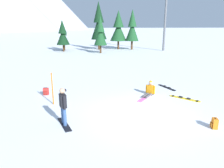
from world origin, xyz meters
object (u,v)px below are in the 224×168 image
object	(u,v)px
pine_tree_broad	(99,24)
loose_snowboard_far_spare	(167,87)
backpack_orange	(214,123)
ski_lift_tower	(166,10)
pine_tree_tall	(118,28)
snowboarder_midground	(149,91)
snowboarder_foreground	(63,106)
backpack_red	(46,91)
pine_tree_young	(64,36)
pine_tree_twin	(63,34)
loose_snowboard_near_left	(185,98)
pine_tree_slender	(132,28)
pine_tree_leaning	(100,33)
trail_marker_pole	(52,89)

from	to	relation	value
pine_tree_broad	loose_snowboard_far_spare	bearing A→B (deg)	-84.94
backpack_orange	ski_lift_tower	bearing A→B (deg)	72.08
loose_snowboard_far_spare	pine_tree_tall	size ratio (longest dim) A/B	0.26
snowboarder_midground	snowboarder_foreground	bearing A→B (deg)	-146.29
backpack_red	pine_tree_young	world-z (taller)	pine_tree_young
pine_tree_twin	pine_tree_tall	world-z (taller)	pine_tree_tall
loose_snowboard_near_left	pine_tree_twin	size ratio (longest dim) A/B	0.31
backpack_orange	pine_tree_slender	bearing A→B (deg)	82.43
backpack_orange	pine_tree_leaning	world-z (taller)	pine_tree_leaning
pine_tree_leaning	pine_tree_broad	size ratio (longest dim) A/B	0.69
trail_marker_pole	pine_tree_twin	bearing A→B (deg)	92.15
snowboarder_midground	pine_tree_twin	size ratio (longest dim) A/B	0.30
snowboarder_midground	ski_lift_tower	distance (m)	26.34
loose_snowboard_near_left	pine_tree_young	size ratio (longest dim) A/B	0.36
snowboarder_foreground	loose_snowboard_near_left	bearing A→B (deg)	19.11
pine_tree_broad	backpack_orange	bearing A→B (deg)	-86.75
backpack_red	pine_tree_twin	distance (m)	23.67
loose_snowboard_far_spare	pine_tree_leaning	xyz separation A→B (m)	(-2.55, 20.09, 3.09)
backpack_orange	pine_tree_twin	distance (m)	30.49
trail_marker_pole	pine_tree_twin	size ratio (longest dim) A/B	0.35
ski_lift_tower	backpack_orange	bearing A→B (deg)	-107.92
snowboarder_midground	pine_tree_slender	size ratio (longest dim) A/B	0.22
backpack_red	pine_tree_broad	world-z (taller)	pine_tree_broad
snowboarder_foreground	loose_snowboard_near_left	distance (m)	7.33
loose_snowboard_far_spare	pine_tree_broad	size ratio (longest dim) A/B	0.21
backpack_orange	pine_tree_leaning	xyz separation A→B (m)	(-2.09, 26.18, 2.90)
snowboarder_foreground	loose_snowboard_far_spare	world-z (taller)	snowboarder_foreground
snowboarder_foreground	trail_marker_pole	world-z (taller)	trail_marker_pole
trail_marker_pole	pine_tree_slender	bearing A→B (deg)	67.35
trail_marker_pole	pine_tree_leaning	bearing A→B (deg)	77.45
pine_tree_twin	ski_lift_tower	bearing A→B (deg)	-4.28
loose_snowboard_far_spare	loose_snowboard_near_left	size ratio (longest dim) A/B	1.11
snowboarder_midground	loose_snowboard_near_left	size ratio (longest dim) A/B	0.96
snowboarder_foreground	loose_snowboard_near_left	size ratio (longest dim) A/B	1.06
snowboarder_foreground	pine_tree_leaning	world-z (taller)	pine_tree_leaning
trail_marker_pole	pine_tree_slender	xyz separation A→B (m)	(11.09, 26.58, 2.92)
backpack_orange	pine_tree_slender	size ratio (longest dim) A/B	0.07
pine_tree_leaning	ski_lift_tower	size ratio (longest dim) A/B	0.49
pine_tree_twin	snowboarder_foreground	bearing A→B (deg)	-86.55
pine_tree_twin	loose_snowboard_near_left	bearing A→B (deg)	-71.51
loose_snowboard_far_spare	pine_tree_slender	size ratio (longest dim) A/B	0.25
pine_tree_young	pine_tree_tall	bearing A→B (deg)	-0.30
trail_marker_pole	pine_tree_tall	xyz separation A→B (m)	(8.80, 27.66, 2.84)
pine_tree_leaning	snowboarder_midground	bearing A→B (deg)	-87.93
snowboarder_midground	pine_tree_twin	distance (m)	25.65
snowboarder_midground	loose_snowboard_near_left	world-z (taller)	snowboarder_midground
backpack_red	pine_tree_broad	distance (m)	26.74
backpack_red	pine_tree_leaning	bearing A→B (deg)	74.68
pine_tree_young	snowboarder_foreground	bearing A→B (deg)	-86.88
pine_tree_leaning	ski_lift_tower	xyz separation A→B (m)	(11.15, 1.85, 3.53)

